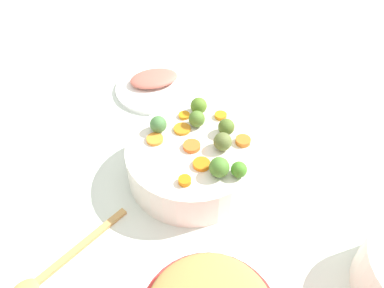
% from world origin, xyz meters
% --- Properties ---
extents(tabletop, '(2.40, 2.40, 0.02)m').
position_xyz_m(tabletop, '(0.00, 0.00, 0.01)').
color(tabletop, silver).
rests_on(tabletop, ground).
extents(serving_bowl_carrots, '(0.28, 0.28, 0.09)m').
position_xyz_m(serving_bowl_carrots, '(-0.00, 0.00, 0.06)').
color(serving_bowl_carrots, white).
rests_on(serving_bowl_carrots, tabletop).
extents(carrot_slice_0, '(0.04, 0.04, 0.01)m').
position_xyz_m(carrot_slice_0, '(0.03, 0.11, 0.11)').
color(carrot_slice_0, orange).
rests_on(carrot_slice_0, serving_bowl_carrots).
extents(carrot_slice_1, '(0.05, 0.05, 0.01)m').
position_xyz_m(carrot_slice_1, '(0.05, -0.00, 0.11)').
color(carrot_slice_1, orange).
rests_on(carrot_slice_1, serving_bowl_carrots).
extents(carrot_slice_2, '(0.04, 0.04, 0.01)m').
position_xyz_m(carrot_slice_2, '(-0.07, 0.10, 0.11)').
color(carrot_slice_2, orange).
rests_on(carrot_slice_2, serving_bowl_carrots).
extents(carrot_slice_3, '(0.04, 0.04, 0.01)m').
position_xyz_m(carrot_slice_3, '(-0.10, 0.02, 0.11)').
color(carrot_slice_3, orange).
rests_on(carrot_slice_3, serving_bowl_carrots).
extents(carrot_slice_4, '(0.05, 0.05, 0.01)m').
position_xyz_m(carrot_slice_4, '(-0.00, -0.00, 0.11)').
color(carrot_slice_4, orange).
rests_on(carrot_slice_4, serving_bowl_carrots).
extents(carrot_slice_5, '(0.03, 0.03, 0.01)m').
position_xyz_m(carrot_slice_5, '(0.08, -0.05, 0.11)').
color(carrot_slice_5, orange).
rests_on(carrot_slice_5, serving_bowl_carrots).
extents(carrot_slice_6, '(0.05, 0.05, 0.01)m').
position_xyz_m(carrot_slice_6, '(-0.06, 0.00, 0.11)').
color(carrot_slice_6, orange).
rests_on(carrot_slice_6, serving_bowl_carrots).
extents(carrot_slice_7, '(0.04, 0.04, 0.01)m').
position_xyz_m(carrot_slice_7, '(-0.05, -0.07, 0.11)').
color(carrot_slice_7, orange).
rests_on(carrot_slice_7, serving_bowl_carrots).
extents(brussels_sprout_0, '(0.04, 0.04, 0.04)m').
position_xyz_m(brussels_sprout_0, '(-0.07, -0.05, 0.12)').
color(brussels_sprout_0, '#47793F').
rests_on(brussels_sprout_0, serving_bowl_carrots).
extents(brussels_sprout_1, '(0.04, 0.04, 0.04)m').
position_xyz_m(brussels_sprout_1, '(-0.06, 0.04, 0.12)').
color(brussels_sprout_1, '#51762B').
rests_on(brussels_sprout_1, serving_bowl_carrots).
extents(brussels_sprout_2, '(0.03, 0.03, 0.03)m').
position_xyz_m(brussels_sprout_2, '(0.10, 0.06, 0.12)').
color(brussels_sprout_2, '#438324').
rests_on(brussels_sprout_2, serving_bowl_carrots).
extents(brussels_sprout_3, '(0.04, 0.04, 0.04)m').
position_xyz_m(brussels_sprout_3, '(0.09, 0.02, 0.13)').
color(brussels_sprout_3, '#4A7C2C').
rests_on(brussels_sprout_3, serving_bowl_carrots).
extents(brussels_sprout_4, '(0.04, 0.04, 0.04)m').
position_xyz_m(brussels_sprout_4, '(-0.01, 0.09, 0.12)').
color(brussels_sprout_4, '#506B27').
rests_on(brussels_sprout_4, serving_bowl_carrots).
extents(brussels_sprout_5, '(0.04, 0.04, 0.04)m').
position_xyz_m(brussels_sprout_5, '(0.02, 0.06, 0.13)').
color(brussels_sprout_5, '#5E6B34').
rests_on(brussels_sprout_5, serving_bowl_carrots).
extents(brussels_sprout_6, '(0.04, 0.04, 0.04)m').
position_xyz_m(brussels_sprout_6, '(-0.10, 0.06, 0.13)').
color(brussels_sprout_6, '#567D25').
rests_on(brussels_sprout_6, serving_bowl_carrots).
extents(wooden_spoon, '(0.14, 0.24, 0.01)m').
position_xyz_m(wooden_spoon, '(0.12, -0.32, 0.03)').
color(wooden_spoon, tan).
rests_on(wooden_spoon, tabletop).
extents(ham_plate, '(0.23, 0.23, 0.01)m').
position_xyz_m(ham_plate, '(-0.33, 0.02, 0.03)').
color(ham_plate, white).
rests_on(ham_plate, tabletop).
extents(ham_slice_main, '(0.10, 0.14, 0.03)m').
position_xyz_m(ham_slice_main, '(-0.35, 0.02, 0.04)').
color(ham_slice_main, '#C96859').
rests_on(ham_slice_main, ham_plate).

